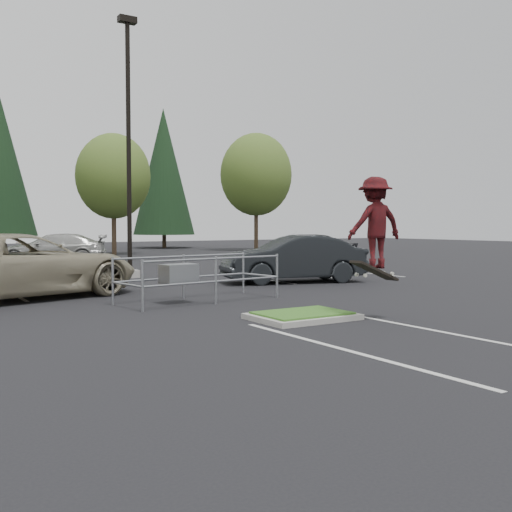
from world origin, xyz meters
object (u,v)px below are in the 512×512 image
conif_c (164,172)px  decid_c (113,179)px  skateboarder (375,223)px  car_r_black (299,251)px  car_r_charc (293,259)px  light_pole (129,161)px  car_far_silver (55,249)px  car_l_tan (21,266)px  cart_corral (184,273)px  decid_d (256,177)px

conif_c → decid_c: bearing=-129.6°
skateboarder → car_r_black: skateboarder is taller
conif_c → car_r_charc: bearing=-105.8°
light_pole → car_far_silver: (-0.44, 10.00, -3.75)m
car_l_tan → car_far_silver: size_ratio=1.19×
decid_c → conif_c: (8.01, 9.67, 1.59)m
car_far_silver → decid_c: bearing=163.3°
car_r_black → car_l_tan: bearing=-51.7°
conif_c → cart_corral: size_ratio=2.72×
cart_corral → car_l_tan: size_ratio=0.69×
car_l_tan → car_r_charc: 9.34m
decid_c → car_r_charc: bearing=-92.9°
car_l_tan → decid_c: bearing=-40.9°
conif_c → car_r_black: conif_c is taller
cart_corral → car_r_charc: car_r_charc is taller
cart_corral → conif_c: bearing=59.0°
light_pole → car_r_black: light_pole is taller
car_r_black → light_pole: bearing=-76.3°
decid_c → decid_d: bearing=2.4°
conif_c → car_far_silver: size_ratio=2.24×
light_pole → conif_c: (13.50, 27.50, 2.29)m
conif_c → car_far_silver: (-13.94, -17.50, -6.04)m
car_l_tan → car_r_charc: (9.33, -0.23, -0.07)m
light_pole → car_far_silver: bearing=92.5°
car_r_charc → car_r_black: bearing=157.0°
decid_d → skateboarder: (-16.79, -31.33, -3.79)m
decid_c → car_l_tan: size_ratio=1.26×
cart_corral → car_r_black: car_r_black is taller
car_l_tan → car_r_charc: size_ratio=1.28×
car_r_charc → car_far_silver: car_r_charc is taller
conif_c → cart_corral: bearing=-112.9°
cart_corral → car_r_black: size_ratio=0.87×
decid_c → cart_corral: 27.20m
cart_corral → skateboarder: size_ratio=2.02×
decid_c → skateboarder: bearing=-98.8°
decid_c → light_pole: bearing=-107.1°
decid_c → car_far_silver: bearing=-127.1°
light_pole → decid_d: size_ratio=1.07×
decid_c → car_r_black: bearing=-83.9°
light_pole → car_r_charc: light_pole is taller
cart_corral → skateboarder: skateboarder is taller
light_pole → skateboarder: (0.70, -13.00, -2.44)m
light_pole → car_l_tan: 7.81m
conif_c → car_r_charc: conif_c is taller
decid_d → car_far_silver: bearing=-155.1°
car_r_charc → car_far_silver: size_ratio=0.93×
decid_c → decid_d: 12.03m
conif_c → cart_corral: conif_c is taller
cart_corral → decid_c: bearing=66.8°
car_far_silver → conif_c: bearing=161.9°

